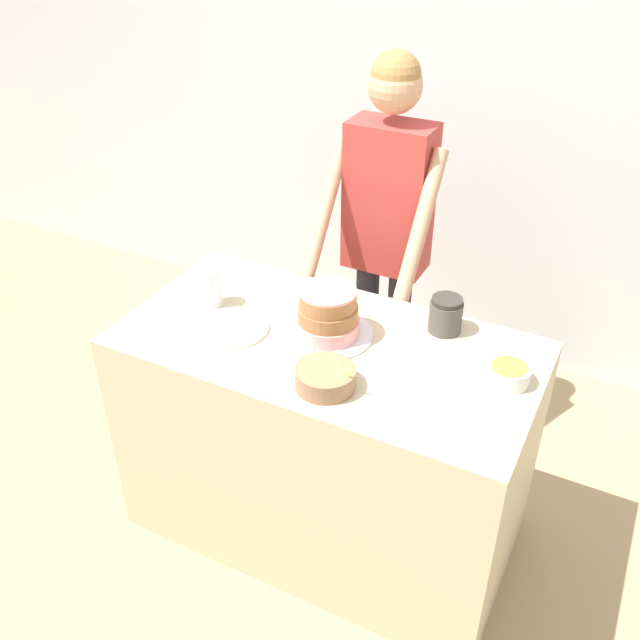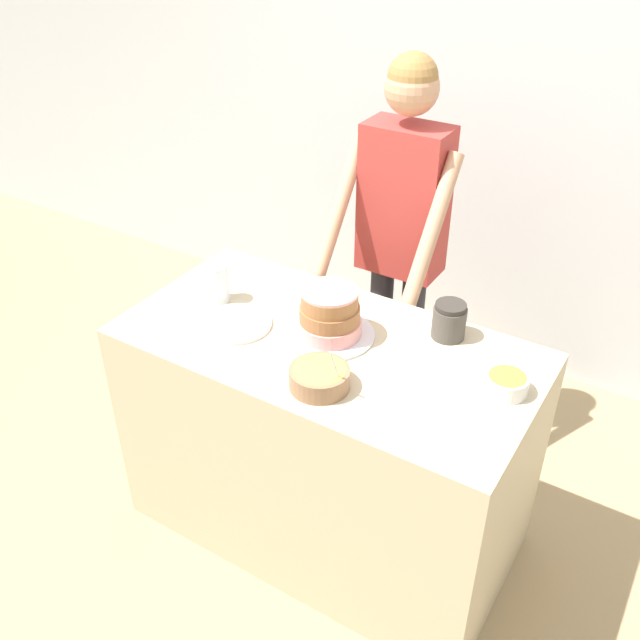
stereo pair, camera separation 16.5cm
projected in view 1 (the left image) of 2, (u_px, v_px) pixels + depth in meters
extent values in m
plane|color=tan|center=(281.00, 591.00, 2.69)|extent=(14.00, 14.00, 0.00)
cube|color=silver|center=(472.00, 111.00, 3.39)|extent=(10.00, 0.05, 2.60)
cube|color=#C6B793|center=(326.00, 440.00, 2.71)|extent=(1.46, 0.74, 0.92)
cylinder|color=#2D2D38|center=(365.00, 339.00, 3.35)|extent=(0.10, 0.10, 0.83)
cylinder|color=#2D2D38|center=(396.00, 348.00, 3.29)|extent=(0.10, 0.10, 0.83)
cube|color=#B23833|center=(389.00, 198.00, 2.92)|extent=(0.34, 0.19, 0.63)
cylinder|color=tan|center=(326.00, 205.00, 2.87)|extent=(0.06, 0.39, 0.52)
cylinder|color=tan|center=(421.00, 225.00, 2.71)|extent=(0.06, 0.39, 0.52)
sphere|color=tan|center=(395.00, 86.00, 2.67)|extent=(0.21, 0.21, 0.21)
sphere|color=olive|center=(396.00, 76.00, 2.65)|extent=(0.19, 0.19, 0.19)
cylinder|color=silver|center=(328.00, 334.00, 2.49)|extent=(0.32, 0.32, 0.01)
cylinder|color=pink|center=(328.00, 326.00, 2.47)|extent=(0.22, 0.22, 0.05)
cylinder|color=#9E663D|center=(328.00, 313.00, 2.44)|extent=(0.21, 0.21, 0.05)
cylinder|color=#9E663D|center=(328.00, 300.00, 2.41)|extent=(0.20, 0.20, 0.05)
cylinder|color=pink|center=(328.00, 291.00, 2.39)|extent=(0.20, 0.20, 0.01)
cylinder|color=#936B4C|center=(325.00, 378.00, 2.23)|extent=(0.19, 0.19, 0.07)
cylinder|color=#F2DB4C|center=(325.00, 371.00, 2.22)|extent=(0.17, 0.17, 0.01)
cylinder|color=silver|center=(343.00, 370.00, 2.17)|extent=(0.02, 0.07, 0.18)
cylinder|color=white|center=(509.00, 374.00, 2.26)|extent=(0.14, 0.14, 0.06)
cylinder|color=#EF9938|center=(510.00, 368.00, 2.24)|extent=(0.12, 0.12, 0.01)
cylinder|color=silver|center=(211.00, 287.00, 2.62)|extent=(0.08, 0.08, 0.15)
cylinder|color=silver|center=(232.00, 328.00, 2.52)|extent=(0.26, 0.26, 0.01)
cylinder|color=#4C4742|center=(445.00, 317.00, 2.49)|extent=(0.12, 0.12, 0.11)
cylinder|color=#322D28|center=(447.00, 301.00, 2.45)|extent=(0.11, 0.11, 0.02)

